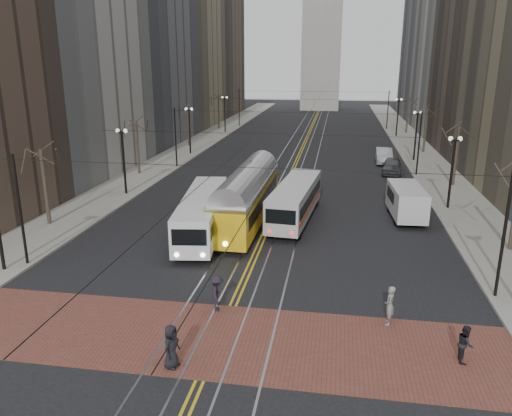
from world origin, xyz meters
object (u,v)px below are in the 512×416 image
(pedestrian_d, at_px, (217,293))
(streetcar, at_px, (247,201))
(sedan_grey, at_px, (392,166))
(pedestrian_c, at_px, (465,343))
(transit_bus, at_px, (202,216))
(rear_bus, at_px, (295,202))
(sedan_silver, at_px, (384,156))
(pedestrian_b, at_px, (390,305))
(pedestrian_a, at_px, (171,346))
(cargo_van, at_px, (406,203))

(pedestrian_d, bearing_deg, streetcar, -8.99)
(sedan_grey, distance_m, pedestrian_c, 34.83)
(transit_bus, bearing_deg, streetcar, 44.54)
(rear_bus, xyz_separation_m, sedan_silver, (8.28, 23.24, -0.54))
(rear_bus, xyz_separation_m, sedan_grey, (8.70, 17.59, -0.57))
(streetcar, relative_size, pedestrian_c, 8.92)
(streetcar, distance_m, sedan_silver, 27.14)
(transit_bus, relative_size, pedestrian_b, 6.13)
(rear_bus, bearing_deg, pedestrian_c, -58.96)
(sedan_silver, relative_size, pedestrian_a, 2.89)
(pedestrian_c, bearing_deg, transit_bus, 52.36)
(rear_bus, relative_size, pedestrian_d, 6.01)
(pedestrian_b, bearing_deg, cargo_van, 176.25)
(pedestrian_b, relative_size, pedestrian_d, 1.03)
(rear_bus, bearing_deg, transit_bus, -137.61)
(pedestrian_c, bearing_deg, pedestrian_a, 105.70)
(pedestrian_c, bearing_deg, sedan_silver, 4.33)
(pedestrian_c, bearing_deg, streetcar, 40.49)
(pedestrian_b, distance_m, pedestrian_d, 8.01)
(streetcar, relative_size, pedestrian_b, 7.53)
(transit_bus, bearing_deg, rear_bus, 29.35)
(transit_bus, xyz_separation_m, pedestrian_b, (11.49, -10.26, -0.48))
(sedan_silver, bearing_deg, pedestrian_d, -105.18)
(pedestrian_b, bearing_deg, transit_bus, -126.28)
(pedestrian_a, relative_size, pedestrian_d, 1.01)
(streetcar, relative_size, sedan_grey, 2.85)
(sedan_grey, height_order, pedestrian_c, sedan_grey)
(cargo_van, relative_size, pedestrian_c, 3.64)
(sedan_grey, bearing_deg, cargo_van, -84.79)
(pedestrian_a, distance_m, pedestrian_b, 9.90)
(sedan_silver, height_order, pedestrian_b, pedestrian_b)
(streetcar, relative_size, sedan_silver, 2.67)
(pedestrian_b, height_order, pedestrian_c, pedestrian_b)
(transit_bus, height_order, streetcar, streetcar)
(transit_bus, height_order, pedestrian_c, transit_bus)
(pedestrian_c, xyz_separation_m, pedestrian_d, (-10.71, 2.52, 0.11))
(cargo_van, relative_size, pedestrian_a, 3.15)
(transit_bus, xyz_separation_m, streetcar, (2.51, 3.23, 0.22))
(sedan_silver, bearing_deg, rear_bus, -109.01)
(streetcar, xyz_separation_m, rear_bus, (3.43, 1.24, -0.24))
(cargo_van, bearing_deg, sedan_grey, 84.61)
(rear_bus, height_order, sedan_silver, rear_bus)
(pedestrian_a, bearing_deg, sedan_grey, -4.52)
(transit_bus, bearing_deg, sedan_grey, 48.83)
(streetcar, bearing_deg, sedan_grey, 58.02)
(rear_bus, bearing_deg, pedestrian_b, -63.88)
(sedan_grey, distance_m, pedestrian_d, 34.18)
(cargo_van, height_order, sedan_silver, cargo_van)
(transit_bus, distance_m, sedan_silver, 31.14)
(pedestrian_a, distance_m, pedestrian_c, 11.59)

